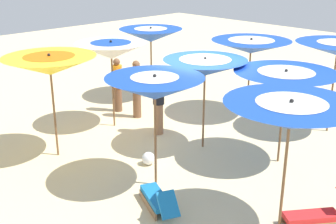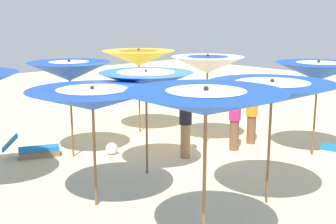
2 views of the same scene
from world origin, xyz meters
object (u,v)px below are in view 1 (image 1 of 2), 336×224
Objects in this scene: beach_umbrella_0 at (290,115)px; beach_umbrella_1 at (285,80)px; lounger_0 at (318,215)px; beach_umbrella_3 at (155,88)px; lounger_1 at (157,85)px; beach_ball at (148,158)px; beach_umbrella_8 at (151,35)px; beach_umbrella_4 at (205,67)px; beachgoer_0 at (117,84)px; beach_umbrella_5 at (251,46)px; beach_umbrella_6 at (50,65)px; beach_umbrella_7 at (111,50)px; beachgoer_1 at (159,100)px; lounger_2 at (158,200)px; beachgoer_2 at (137,88)px.

beach_umbrella_0 reaches higher than beach_umbrella_1.
beach_umbrella_0 is at bearing -2.03° from lounger_0.
beach_umbrella_1 is 0.95× the size of beach_umbrella_3.
lounger_1 is 4.26× the size of beach_ball.
beach_umbrella_1 is 0.97× the size of beach_umbrella_8.
beach_umbrella_4 reaches higher than lounger_0.
beach_umbrella_8 is at bearing -35.99° from beachgoer_0.
beach_ball is at bearing 29.19° from lounger_1.
beach_umbrella_5 is 3.35m from beach_umbrella_8.
beach_umbrella_1 is 0.92× the size of beach_umbrella_6.
beach_umbrella_8 is at bearing -164.45° from beach_umbrella_5.
beach_umbrella_7 is 1.34× the size of beachgoer_1.
beach_umbrella_3 is at bearing -74.84° from beach_umbrella_4.
beachgoer_0 is at bearing 152.25° from beach_ball.
beach_umbrella_3 is 0.96× the size of beach_umbrella_6.
beach_umbrella_6 is at bearing 159.65° from beachgoer_0.
beachgoer_0 reaches higher than beach_ball.
beach_ball is at bearing 147.60° from beach_umbrella_3.
beach_umbrella_4 is at bearing 82.37° from beach_ball.
beach_umbrella_1 is 1.76× the size of lounger_0.
beachgoer_1 is at bearing -145.28° from beachgoer_0.
beach_umbrella_6 is 3.00m from beachgoer_1.
beach_umbrella_7 is at bearing 171.20° from beach_umbrella_0.
beach_umbrella_0 is 7.09m from beachgoer_0.
beach_ball is at bearing -45.68° from lounger_0.
lounger_2 is (1.29, -2.73, -1.83)m from beach_umbrella_4.
lounger_1 is at bearing 151.77° from beach_umbrella_0.
lounger_1 is at bearing -19.22° from lounger_2.
beach_umbrella_5 is at bearing 103.98° from beach_umbrella_3.
beach_umbrella_4 is 3.53m from lounger_2.
beach_umbrella_6 is at bearing -105.01° from beach_umbrella_5.
beach_ball is (0.40, -4.29, -1.91)m from beach_umbrella_5.
beach_umbrella_6 reaches higher than lounger_2.
beachgoer_2 is at bearing 144.18° from beach_ball.
beachgoer_1 is (1.29, 0.49, -1.18)m from beach_umbrella_7.
beach_umbrella_1 is at bearing 42.13° from beach_umbrella_6.
beach_umbrella_7 is 1.82m from beachgoer_1.
beachgoer_1 is (2.16, -0.34, 0.10)m from beachgoer_0.
beach_umbrella_8 is (-3.85, 1.78, 0.04)m from beach_umbrella_4.
beach_umbrella_1 reaches higher than beach_ball.
beachgoer_1 is at bearing -104.85° from beach_umbrella_5.
beach_umbrella_8 is 1.82× the size of lounger_0.
beach_umbrella_4 is (-1.75, -0.65, 0.08)m from beach_umbrella_1.
beach_umbrella_8 is 2.02m from lounger_1.
beachgoer_0 is 0.91× the size of beachgoer_1.
beachgoer_0 is at bearing 177.85° from beach_umbrella_4.
beach_umbrella_3 is 2.20m from beach_umbrella_4.
beach_ball is at bearing -84.65° from beach_umbrella_5.
beach_umbrella_1 is at bearing -40.57° from beach_umbrella_5.
beach_umbrella_1 is 5.19m from beach_umbrella_6.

